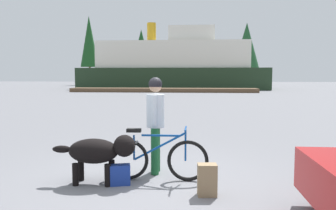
{
  "coord_description": "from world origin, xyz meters",
  "views": [
    {
      "loc": [
        0.8,
        -5.46,
        1.78
      ],
      "look_at": [
        0.14,
        2.07,
        1.1
      ],
      "focal_mm": 36.46,
      "sensor_mm": 36.0,
      "label": 1
    }
  ],
  "objects_px": {
    "person_cyclist": "(155,116)",
    "dog": "(99,151)",
    "bicycle": "(157,158)",
    "handbag_pannier": "(120,175)",
    "ferry_boat": "(174,66)",
    "backpack": "(207,180)"
  },
  "relations": [
    {
      "from": "person_cyclist",
      "to": "dog",
      "type": "bearing_deg",
      "value": -140.25
    },
    {
      "from": "bicycle",
      "to": "person_cyclist",
      "type": "distance_m",
      "value": 0.8
    },
    {
      "from": "bicycle",
      "to": "handbag_pannier",
      "type": "bearing_deg",
      "value": -153.28
    },
    {
      "from": "handbag_pannier",
      "to": "dog",
      "type": "bearing_deg",
      "value": 174.88
    },
    {
      "from": "ferry_boat",
      "to": "dog",
      "type": "bearing_deg",
      "value": -87.9
    },
    {
      "from": "bicycle",
      "to": "backpack",
      "type": "relative_size",
      "value": 3.59
    },
    {
      "from": "backpack",
      "to": "ferry_boat",
      "type": "distance_m",
      "value": 37.93
    },
    {
      "from": "dog",
      "to": "backpack",
      "type": "xyz_separation_m",
      "value": [
        1.74,
        -0.41,
        -0.3
      ]
    },
    {
      "from": "handbag_pannier",
      "to": "backpack",
      "type": "bearing_deg",
      "value": -15.3
    },
    {
      "from": "backpack",
      "to": "handbag_pannier",
      "type": "height_order",
      "value": "backpack"
    },
    {
      "from": "bicycle",
      "to": "ferry_boat",
      "type": "xyz_separation_m",
      "value": [
        -2.29,
        37.05,
        2.45
      ]
    },
    {
      "from": "person_cyclist",
      "to": "handbag_pannier",
      "type": "distance_m",
      "value": 1.24
    },
    {
      "from": "bicycle",
      "to": "dog",
      "type": "bearing_deg",
      "value": -164.5
    },
    {
      "from": "dog",
      "to": "backpack",
      "type": "bearing_deg",
      "value": -13.31
    },
    {
      "from": "backpack",
      "to": "handbag_pannier",
      "type": "xyz_separation_m",
      "value": [
        -1.39,
        0.38,
        -0.07
      ]
    },
    {
      "from": "bicycle",
      "to": "person_cyclist",
      "type": "bearing_deg",
      "value": 100.04
    },
    {
      "from": "person_cyclist",
      "to": "handbag_pannier",
      "type": "xyz_separation_m",
      "value": [
        -0.49,
        -0.73,
        -0.88
      ]
    },
    {
      "from": "person_cyclist",
      "to": "handbag_pannier",
      "type": "relative_size",
      "value": 5.24
    },
    {
      "from": "person_cyclist",
      "to": "ferry_boat",
      "type": "relative_size",
      "value": 0.08
    },
    {
      "from": "backpack",
      "to": "ferry_boat",
      "type": "xyz_separation_m",
      "value": [
        -3.11,
        37.72,
        2.59
      ]
    },
    {
      "from": "dog",
      "to": "backpack",
      "type": "distance_m",
      "value": 1.81
    },
    {
      "from": "backpack",
      "to": "handbag_pannier",
      "type": "bearing_deg",
      "value": 164.7
    }
  ]
}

